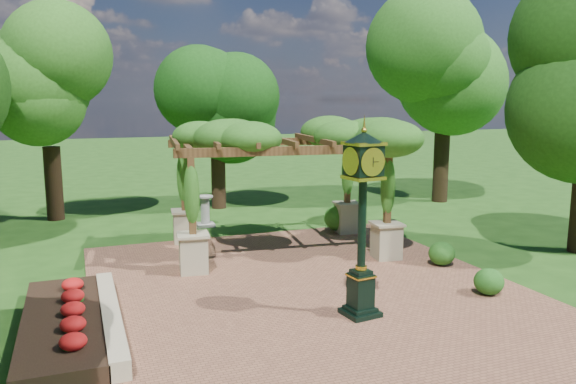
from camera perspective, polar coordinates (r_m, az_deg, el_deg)
name	(u,v)px	position (r m, az deg, el deg)	size (l,w,h in m)	color
ground	(328,306)	(12.80, 4.07, -11.49)	(120.00, 120.00, 0.00)	#1E4714
brick_plaza	(310,291)	(13.65, 2.28, -10.03)	(10.00, 12.00, 0.04)	brown
border_wall	(111,318)	(12.15, -17.56, -12.09)	(0.35, 5.00, 0.40)	#C6B793
flower_bed	(63,325)	(12.15, -21.89, -12.43)	(1.50, 5.00, 0.36)	red
pedestal_clock	(363,207)	(11.63, 7.58, -1.51)	(0.87, 0.87, 3.96)	black
pergola	(280,143)	(16.64, -0.82, 5.00)	(6.79, 4.72, 4.01)	tan
sundial	(205,213)	(20.57, -8.41, -2.12)	(0.65, 0.65, 1.13)	#9A9A92
shrub_front	(489,282)	(14.08, 19.73, -8.56)	(0.69, 0.69, 0.62)	#205718
shrub_mid	(442,254)	(16.11, 15.35, -6.05)	(0.72, 0.72, 0.65)	#215518
shrub_back	(339,218)	(19.56, 5.18, -2.63)	(1.03, 1.03, 0.93)	#2B691E
tree_west_far	(47,89)	(22.92, -23.27, 9.63)	(3.63, 3.63, 7.25)	black
tree_north	(217,104)	(23.65, -7.23, 8.83)	(3.87, 3.87, 6.36)	#321F14
tree_east_far	(445,69)	(25.99, 15.69, 11.94)	(4.64, 4.64, 8.55)	black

